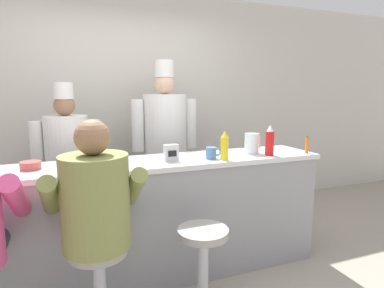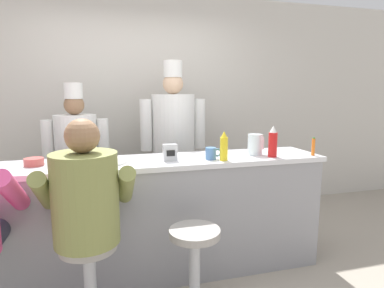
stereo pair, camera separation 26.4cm
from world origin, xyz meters
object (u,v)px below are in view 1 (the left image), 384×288
(hot_sauce_bottle_orange, at_px, (307,145))
(coffee_mug_blue, at_px, (212,153))
(diner_seated_olive, at_px, (96,208))
(empty_stool_round, at_px, (203,257))
(breakfast_plate, at_px, (109,163))
(napkin_dispenser_chrome, at_px, (171,153))
(cook_in_whites_near, at_px, (68,159))
(mustard_bottle_yellow, at_px, (225,146))
(water_pitcher_clear, at_px, (252,143))
(cook_in_whites_far, at_px, (165,139))
(ketchup_bottle_red, at_px, (270,141))
(cereal_bowl, at_px, (31,165))

(hot_sauce_bottle_orange, distance_m, coffee_mug_blue, 0.90)
(diner_seated_olive, distance_m, empty_stool_round, 0.81)
(hot_sauce_bottle_orange, distance_m, empty_stool_round, 1.40)
(breakfast_plate, xyz_separation_m, napkin_dispenser_chrome, (0.48, -0.03, 0.05))
(cook_in_whites_near, bearing_deg, mustard_bottle_yellow, -39.30)
(water_pitcher_clear, relative_size, diner_seated_olive, 0.13)
(cook_in_whites_far, bearing_deg, empty_stool_round, -96.75)
(mustard_bottle_yellow, distance_m, napkin_dispenser_chrome, 0.43)
(coffee_mug_blue, xyz_separation_m, diner_seated_olive, (-0.96, -0.44, -0.19))
(diner_seated_olive, bearing_deg, hot_sauce_bottle_orange, 10.75)
(cook_in_whites_far, bearing_deg, mustard_bottle_yellow, -80.52)
(ketchup_bottle_red, relative_size, water_pitcher_clear, 1.47)
(coffee_mug_blue, relative_size, cook_in_whites_far, 0.07)
(hot_sauce_bottle_orange, xyz_separation_m, water_pitcher_clear, (-0.47, 0.17, 0.01))
(hot_sauce_bottle_orange, bearing_deg, cook_in_whites_near, 153.95)
(cook_in_whites_far, bearing_deg, cook_in_whites_near, -174.05)
(water_pitcher_clear, xyz_separation_m, breakfast_plate, (-1.25, -0.01, -0.08))
(cereal_bowl, bearing_deg, cook_in_whites_far, 34.86)
(coffee_mug_blue, bearing_deg, mustard_bottle_yellow, -42.34)
(breakfast_plate, xyz_separation_m, cook_in_whites_far, (0.72, 0.93, 0.02))
(cook_in_whites_near, height_order, cook_in_whites_far, cook_in_whites_far)
(empty_stool_round, bearing_deg, cereal_bowl, 150.75)
(hot_sauce_bottle_orange, relative_size, diner_seated_olive, 0.11)
(cereal_bowl, bearing_deg, hot_sauce_bottle_orange, -5.48)
(cereal_bowl, bearing_deg, napkin_dispenser_chrome, -5.42)
(breakfast_plate, relative_size, cereal_bowl, 1.96)
(coffee_mug_blue, bearing_deg, cook_in_whites_far, 95.69)
(napkin_dispenser_chrome, height_order, diner_seated_olive, diner_seated_olive)
(hot_sauce_bottle_orange, xyz_separation_m, cook_in_whites_near, (-2.01, 0.98, -0.17))
(napkin_dispenser_chrome, bearing_deg, cereal_bowl, 174.58)
(ketchup_bottle_red, bearing_deg, cook_in_whites_near, 150.17)
(cereal_bowl, relative_size, napkin_dispenser_chrome, 1.07)
(ketchup_bottle_red, distance_m, diner_seated_olive, 1.57)
(cereal_bowl, xyz_separation_m, diner_seated_olive, (0.39, -0.57, -0.17))
(cereal_bowl, xyz_separation_m, coffee_mug_blue, (1.35, -0.13, 0.02))
(cereal_bowl, height_order, coffee_mug_blue, coffee_mug_blue)
(cereal_bowl, distance_m, cook_in_whites_near, 0.81)
(hot_sauce_bottle_orange, height_order, cereal_bowl, hot_sauce_bottle_orange)
(napkin_dispenser_chrome, bearing_deg, water_pitcher_clear, 3.40)
(mustard_bottle_yellow, xyz_separation_m, cook_in_whites_far, (-0.18, 1.08, -0.07))
(diner_seated_olive, bearing_deg, ketchup_bottle_red, 14.81)
(napkin_dispenser_chrome, relative_size, empty_stool_round, 0.22)
(coffee_mug_blue, relative_size, diner_seated_olive, 0.10)
(napkin_dispenser_chrome, xyz_separation_m, cook_in_whites_far, (0.24, 0.97, -0.03))
(mustard_bottle_yellow, bearing_deg, diner_seated_olive, -160.79)
(ketchup_bottle_red, relative_size, diner_seated_olive, 0.19)
(ketchup_bottle_red, relative_size, breakfast_plate, 0.96)
(diner_seated_olive, relative_size, empty_stool_round, 2.24)
(diner_seated_olive, bearing_deg, cook_in_whites_far, 59.15)
(cereal_bowl, distance_m, coffee_mug_blue, 1.36)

